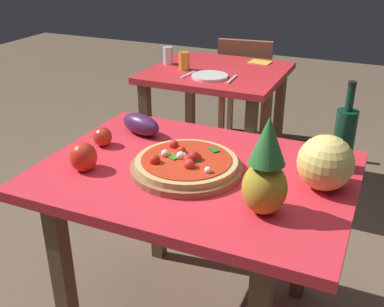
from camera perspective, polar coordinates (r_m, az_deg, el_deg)
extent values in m
cube|color=brown|center=(1.84, -15.37, -15.78)|extent=(0.06, 0.06, 0.72)
cube|color=brown|center=(2.33, -4.29, -5.26)|extent=(0.06, 0.06, 0.72)
cube|color=brown|center=(2.13, 13.63, -9.20)|extent=(0.06, 0.06, 0.72)
cube|color=red|center=(1.71, 0.43, -2.60)|extent=(1.14, 0.83, 0.04)
cube|color=brown|center=(2.99, -5.62, 1.93)|extent=(0.06, 0.06, 0.72)
cube|color=brown|center=(2.74, 7.05, -0.40)|extent=(0.06, 0.06, 0.72)
cube|color=brown|center=(3.56, -0.23, 5.98)|extent=(0.06, 0.06, 0.72)
cube|color=brown|center=(3.35, 10.59, 4.29)|extent=(0.06, 0.06, 0.72)
cube|color=red|center=(3.02, 3.11, 9.90)|extent=(0.84, 0.79, 0.04)
cube|color=#956242|center=(3.94, 9.45, 5.20)|extent=(0.04, 0.04, 0.41)
cube|color=#956242|center=(3.99, 4.74, 5.72)|extent=(0.04, 0.04, 0.41)
cube|color=#956242|center=(3.63, 8.70, 3.49)|extent=(0.04, 0.04, 0.41)
cube|color=#956242|center=(3.69, 3.63, 4.08)|extent=(0.04, 0.04, 0.41)
cube|color=#956242|center=(3.74, 6.80, 7.89)|extent=(0.45, 0.45, 0.04)
cube|color=#9A6548|center=(3.50, 6.44, 10.48)|extent=(0.40, 0.09, 0.40)
cylinder|color=#956242|center=(1.69, -0.69, -1.81)|extent=(0.41, 0.41, 0.02)
cylinder|color=tan|center=(1.68, -0.69, -1.10)|extent=(0.37, 0.37, 0.02)
cylinder|color=red|center=(1.67, -0.69, -0.70)|extent=(0.33, 0.33, 0.00)
sphere|color=red|center=(1.72, -1.31, 0.37)|extent=(0.03, 0.03, 0.03)
sphere|color=red|center=(1.66, 0.66, -0.46)|extent=(0.03, 0.03, 0.03)
sphere|color=red|center=(1.66, 0.29, -0.45)|extent=(0.04, 0.04, 0.04)
sphere|color=red|center=(1.65, -4.59, -0.80)|extent=(0.04, 0.04, 0.04)
sphere|color=red|center=(1.76, -2.25, 1.11)|extent=(0.04, 0.04, 0.04)
sphere|color=red|center=(1.61, -0.32, -1.37)|extent=(0.04, 0.04, 0.04)
sphere|color=red|center=(1.64, -0.47, -0.81)|extent=(0.03, 0.03, 0.03)
cube|color=#227322|center=(1.74, 2.73, 0.47)|extent=(0.05, 0.05, 0.00)
cube|color=#306E34|center=(1.66, 0.58, -0.65)|extent=(0.05, 0.05, 0.00)
cube|color=#266E30|center=(1.69, -0.03, -0.29)|extent=(0.04, 0.05, 0.00)
cube|color=#388425|center=(1.68, -2.36, -0.41)|extent=(0.05, 0.04, 0.00)
sphere|color=silver|center=(1.69, -3.33, -0.01)|extent=(0.03, 0.03, 0.03)
sphere|color=white|center=(1.58, 1.97, -2.07)|extent=(0.03, 0.03, 0.03)
sphere|color=white|center=(1.68, 0.12, -0.24)|extent=(0.03, 0.03, 0.03)
sphere|color=white|center=(1.67, -1.39, -0.26)|extent=(0.03, 0.03, 0.03)
sphere|color=white|center=(1.67, -1.08, -0.30)|extent=(0.03, 0.03, 0.03)
cylinder|color=#0D3325|center=(1.76, 18.16, 1.57)|extent=(0.08, 0.08, 0.23)
cylinder|color=#0D3325|center=(1.70, 18.88, 6.43)|extent=(0.03, 0.03, 0.09)
cylinder|color=black|center=(1.69, 19.13, 8.12)|extent=(0.03, 0.03, 0.02)
ellipsoid|color=#B19628|center=(1.43, 8.90, -4.21)|extent=(0.14, 0.14, 0.17)
cone|color=#296F30|center=(1.36, 9.35, 1.62)|extent=(0.11, 0.11, 0.15)
sphere|color=#EAD66D|center=(1.61, 16.09, -1.10)|extent=(0.19, 0.19, 0.19)
ellipsoid|color=red|center=(1.73, -13.21, -0.43)|extent=(0.10, 0.10, 0.11)
ellipsoid|color=#471F4E|center=(2.00, -6.31, 3.58)|extent=(0.22, 0.14, 0.09)
sphere|color=red|center=(1.92, -10.95, 2.05)|extent=(0.08, 0.08, 0.08)
sphere|color=red|center=(1.71, 8.79, -1.11)|extent=(0.06, 0.06, 0.06)
cylinder|color=orange|center=(2.99, -0.97, 11.31)|extent=(0.07, 0.07, 0.11)
cylinder|color=silver|center=(3.14, -2.97, 11.96)|extent=(0.06, 0.06, 0.11)
cylinder|color=white|center=(2.84, 2.20, 9.49)|extent=(0.22, 0.22, 0.02)
cube|color=silver|center=(2.89, -0.42, 9.73)|extent=(0.03, 0.18, 0.01)
cube|color=silver|center=(2.79, 4.90, 9.07)|extent=(0.02, 0.18, 0.01)
cube|color=yellow|center=(3.21, 8.37, 11.04)|extent=(0.15, 0.13, 0.01)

